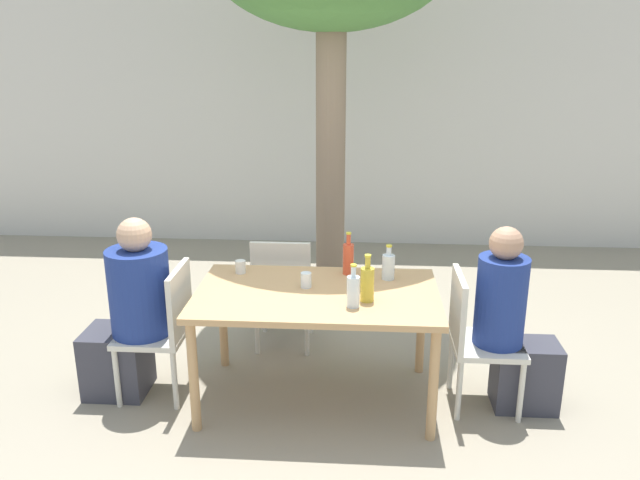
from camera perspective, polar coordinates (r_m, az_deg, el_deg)
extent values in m
plane|color=gray|center=(4.31, -0.28, -14.21)|extent=(30.00, 30.00, 0.00)
cube|color=beige|center=(7.21, 1.75, 10.59)|extent=(10.00, 0.08, 2.80)
cylinder|color=#7A6651|center=(5.41, 0.97, 6.43)|extent=(0.25, 0.25, 2.46)
cube|color=tan|center=(3.97, -0.29, -5.02)|extent=(1.54, 0.93, 0.04)
cylinder|color=tan|center=(3.90, -11.49, -12.16)|extent=(0.06, 0.06, 0.73)
cylinder|color=tan|center=(3.80, 10.32, -12.93)|extent=(0.06, 0.06, 0.73)
cylinder|color=tan|center=(4.60, -8.87, -7.20)|extent=(0.06, 0.06, 0.73)
cylinder|color=tan|center=(4.51, 9.24, -7.71)|extent=(0.06, 0.06, 0.73)
cube|color=beige|center=(4.31, -15.07, -8.33)|extent=(0.44, 0.44, 0.04)
cube|color=beige|center=(4.16, -12.71, -5.49)|extent=(0.04, 0.44, 0.45)
cylinder|color=beige|center=(4.63, -16.36, -9.67)|extent=(0.04, 0.04, 0.41)
cylinder|color=beige|center=(4.32, -18.07, -11.92)|extent=(0.04, 0.04, 0.41)
cylinder|color=beige|center=(4.52, -11.76, -10.02)|extent=(0.04, 0.04, 0.41)
cylinder|color=beige|center=(4.20, -13.14, -12.37)|extent=(0.04, 0.04, 0.41)
cube|color=beige|center=(4.18, 15.03, -9.23)|extent=(0.44, 0.44, 0.04)
cube|color=beige|center=(4.04, 12.51, -6.17)|extent=(0.04, 0.44, 0.45)
cylinder|color=beige|center=(4.16, 17.91, -13.13)|extent=(0.04, 0.04, 0.41)
cylinder|color=beige|center=(4.48, 16.78, -10.68)|extent=(0.04, 0.04, 0.41)
cylinder|color=beige|center=(4.09, 12.59, -13.26)|extent=(0.04, 0.04, 0.41)
cylinder|color=beige|center=(4.41, 11.88, -10.75)|extent=(0.04, 0.04, 0.41)
cube|color=beige|center=(4.84, -3.27, -4.80)|extent=(0.44, 0.44, 0.04)
cube|color=beige|center=(4.57, -3.63, -2.93)|extent=(0.44, 0.04, 0.45)
cylinder|color=beige|center=(5.09, -0.82, -6.39)|extent=(0.04, 0.04, 0.41)
cylinder|color=beige|center=(5.13, -5.08, -6.25)|extent=(0.04, 0.04, 0.41)
cylinder|color=beige|center=(4.74, -1.20, -8.24)|extent=(0.04, 0.04, 0.41)
cylinder|color=beige|center=(4.79, -5.78, -8.07)|extent=(0.04, 0.04, 0.41)
cube|color=#383842|center=(4.49, -18.05, -10.48)|extent=(0.40, 0.35, 0.45)
cylinder|color=navy|center=(4.21, -16.17, -4.55)|extent=(0.39, 0.39, 0.57)
sphere|color=tan|center=(4.09, -16.62, 0.46)|extent=(0.22, 0.22, 0.22)
cube|color=#383842|center=(4.33, 18.26, -11.62)|extent=(0.40, 0.28, 0.45)
cylinder|color=navy|center=(4.06, 16.20, -5.38)|extent=(0.31, 0.31, 0.57)
sphere|color=tan|center=(3.94, 16.67, -0.29)|extent=(0.21, 0.21, 0.21)
cylinder|color=silver|center=(4.17, 6.27, -2.48)|extent=(0.08, 0.08, 0.17)
cylinder|color=silver|center=(4.13, 6.32, -1.00)|extent=(0.03, 0.03, 0.06)
cylinder|color=gold|center=(4.12, 6.33, -0.54)|extent=(0.04, 0.04, 0.01)
cylinder|color=gold|center=(3.80, 4.34, -4.09)|extent=(0.08, 0.08, 0.21)
cylinder|color=gold|center=(3.75, 4.39, -2.06)|extent=(0.03, 0.03, 0.07)
cylinder|color=gold|center=(3.74, 4.41, -1.44)|extent=(0.04, 0.04, 0.01)
cylinder|color=#DB4C2D|center=(4.24, 2.60, -1.76)|extent=(0.07, 0.07, 0.21)
cylinder|color=#DB4C2D|center=(4.19, 2.63, 0.07)|extent=(0.03, 0.03, 0.07)
cylinder|color=gold|center=(4.18, 2.64, 0.63)|extent=(0.04, 0.04, 0.01)
cylinder|color=silver|center=(3.72, 3.05, -4.75)|extent=(0.08, 0.08, 0.19)
cylinder|color=silver|center=(3.67, 3.08, -2.91)|extent=(0.03, 0.03, 0.07)
cylinder|color=gold|center=(3.66, 3.09, -2.33)|extent=(0.04, 0.04, 0.01)
cylinder|color=white|center=(4.02, -1.28, -3.68)|extent=(0.07, 0.07, 0.10)
cylinder|color=silver|center=(4.30, -7.28, -2.44)|extent=(0.07, 0.07, 0.09)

